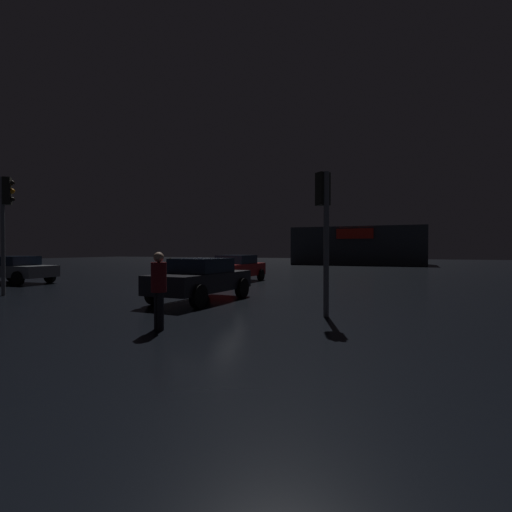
# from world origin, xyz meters

# --- Properties ---
(ground_plane) EXTENTS (120.00, 120.00, 0.00)m
(ground_plane) POSITION_xyz_m (0.00, 0.00, 0.00)
(ground_plane) COLOR black
(store_building) EXTENTS (15.09, 6.94, 4.41)m
(store_building) POSITION_xyz_m (2.24, 32.16, 2.21)
(store_building) COLOR #33383D
(store_building) RESTS_ON ground
(traffic_signal_main) EXTENTS (0.43, 0.42, 4.53)m
(traffic_signal_main) POSITION_xyz_m (-5.96, -5.38, 3.23)
(traffic_signal_main) COLOR #595B60
(traffic_signal_main) RESTS_ON ground
(traffic_signal_opposite) EXTENTS (0.43, 0.41, 3.81)m
(traffic_signal_opposite) POSITION_xyz_m (6.28, -5.20, 2.71)
(traffic_signal_opposite) COLOR #595B60
(traffic_signal_opposite) RESTS_ON ground
(car_near) EXTENTS (2.12, 4.29, 1.46)m
(car_near) POSITION_xyz_m (1.75, -3.88, 0.77)
(car_near) COLOR black
(car_near) RESTS_ON ground
(car_far) EXTENTS (2.10, 4.18, 1.46)m
(car_far) POSITION_xyz_m (-0.51, 3.62, 0.76)
(car_far) COLOR #A51414
(car_far) RESTS_ON ground
(car_crossing) EXTENTS (4.43, 2.13, 1.42)m
(car_crossing) POSITION_xyz_m (-10.88, -1.59, 0.75)
(car_crossing) COLOR slate
(car_crossing) RESTS_ON ground
(pedestrian) EXTENTS (0.45, 0.45, 1.71)m
(pedestrian) POSITION_xyz_m (3.31, -8.32, 1.00)
(pedestrian) COLOR black
(pedestrian) RESTS_ON ground
(bollard_kerb_a) EXTENTS (0.10, 0.10, 1.19)m
(bollard_kerb_a) POSITION_xyz_m (-7.01, 6.73, 0.59)
(bollard_kerb_a) COLOR gold
(bollard_kerb_a) RESTS_ON ground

